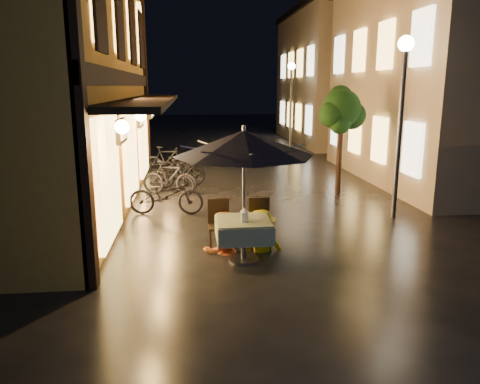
{
  "coord_description": "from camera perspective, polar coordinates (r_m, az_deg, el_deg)",
  "views": [
    {
      "loc": [
        -1.88,
        -8.5,
        3.11
      ],
      "look_at": [
        -0.95,
        0.11,
        1.15
      ],
      "focal_mm": 35.0,
      "sensor_mm": 36.0,
      "label": 1
    }
  ],
  "objects": [
    {
      "name": "bicycle_3",
      "position": [
        14.82,
        -7.26,
        2.47
      ],
      "size": [
        1.7,
        0.97,
        0.99
      ],
      "primitive_type": "imported",
      "rotation": [
        0.0,
        0.0,
        1.9
      ],
      "color": "black",
      "rests_on": "ground"
    },
    {
      "name": "bicycle_4",
      "position": [
        16.71,
        -7.17,
        3.34
      ],
      "size": [
        1.59,
        0.68,
        0.81
      ],
      "primitive_type": "imported",
      "rotation": [
        0.0,
        0.0,
        1.48
      ],
      "color": "black",
      "rests_on": "ground"
    },
    {
      "name": "streetlamp_near",
      "position": [
        11.58,
        19.16,
        11.11
      ],
      "size": [
        0.36,
        0.36,
        4.23
      ],
      "color": "#59595E",
      "rests_on": "ground"
    },
    {
      "name": "street_tree",
      "position": [
        13.72,
        12.29,
        9.58
      ],
      "size": [
        1.43,
        1.2,
        3.15
      ],
      "color": "black",
      "rests_on": "ground"
    },
    {
      "name": "patio_umbrella",
      "position": [
        8.12,
        0.45,
        5.95
      ],
      "size": [
        2.49,
        2.49,
        2.46
      ],
      "color": "#59595E",
      "rests_on": "ground"
    },
    {
      "name": "east_building_near",
      "position": [
        17.68,
        26.52,
        12.42
      ],
      "size": [
        7.3,
        9.3,
        6.8
      ],
      "color": "#B9A490",
      "rests_on": "ground"
    },
    {
      "name": "person_yellow",
      "position": [
        8.95,
        2.63,
        -2.34
      ],
      "size": [
        1.08,
        0.72,
        1.56
      ],
      "primitive_type": "imported",
      "rotation": [
        0.0,
        0.0,
        3.29
      ],
      "color": "#E0C803",
      "rests_on": "ground"
    },
    {
      "name": "bicycle_5",
      "position": [
        17.33,
        -8.89,
        3.9
      ],
      "size": [
        1.64,
        0.5,
        0.98
      ],
      "primitive_type": "imported",
      "rotation": [
        0.0,
        0.0,
        1.55
      ],
      "color": "black",
      "rests_on": "ground"
    },
    {
      "name": "cafe_chair_left",
      "position": [
        9.13,
        -2.59,
        -3.62
      ],
      "size": [
        0.42,
        0.42,
        0.97
      ],
      "color": "black",
      "rests_on": "ground"
    },
    {
      "name": "table_lantern",
      "position": [
        8.22,
        0.55,
        -2.7
      ],
      "size": [
        0.16,
        0.16,
        0.25
      ],
      "color": "white",
      "rests_on": "cafe_table"
    },
    {
      "name": "cafe_chair_right",
      "position": [
        9.21,
        2.39,
        -3.47
      ],
      "size": [
        0.42,
        0.42,
        0.97
      ],
      "color": "black",
      "rests_on": "ground"
    },
    {
      "name": "cafe_table",
      "position": [
        8.45,
        0.44,
        -4.62
      ],
      "size": [
        0.99,
        0.99,
        0.78
      ],
      "color": "#59595E",
      "rests_on": "ground"
    },
    {
      "name": "person_orange",
      "position": [
        8.88,
        -2.24,
        -2.53
      ],
      "size": [
        0.9,
        0.8,
        1.54
      ],
      "primitive_type": "imported",
      "rotation": [
        0.0,
        0.0,
        3.49
      ],
      "color": "orange",
      "rests_on": "ground"
    },
    {
      "name": "ground",
      "position": [
        9.24,
        6.0,
        -6.99
      ],
      "size": [
        90.0,
        90.0,
        0.0
      ],
      "primitive_type": "plane",
      "color": "black",
      "rests_on": "ground"
    },
    {
      "name": "bicycle_2",
      "position": [
        14.01,
        -8.7,
        1.62
      ],
      "size": [
        1.77,
        1.23,
        0.88
      ],
      "primitive_type": "imported",
      "rotation": [
        0.0,
        0.0,
        1.14
      ],
      "color": "black",
      "rests_on": "ground"
    },
    {
      "name": "west_building",
      "position": [
        13.09,
        -24.0,
        14.32
      ],
      "size": [
        5.9,
        11.4,
        7.4
      ],
      "color": "#CE8337",
      "rests_on": "ground"
    },
    {
      "name": "east_building_far",
      "position": [
        28.11,
        13.73,
        13.51
      ],
      "size": [
        7.3,
        10.3,
        7.3
      ],
      "color": "#B9A490",
      "rests_on": "ground"
    },
    {
      "name": "bicycle_0",
      "position": [
        11.7,
        -9.01,
        -0.38
      ],
      "size": [
        1.91,
        0.87,
        0.97
      ],
      "primitive_type": "imported",
      "rotation": [
        0.0,
        0.0,
        1.45
      ],
      "color": "black",
      "rests_on": "ground"
    },
    {
      "name": "streetlamp_far",
      "position": [
        23.02,
        6.24,
        12.19
      ],
      "size": [
        0.36,
        0.36,
        4.23
      ],
      "color": "#59595E",
      "rests_on": "ground"
    },
    {
      "name": "bicycle_1",
      "position": [
        13.87,
        -8.58,
        1.74
      ],
      "size": [
        1.71,
        0.91,
        0.99
      ],
      "primitive_type": "imported",
      "rotation": [
        0.0,
        0.0,
        1.29
      ],
      "color": "black",
      "rests_on": "ground"
    }
  ]
}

